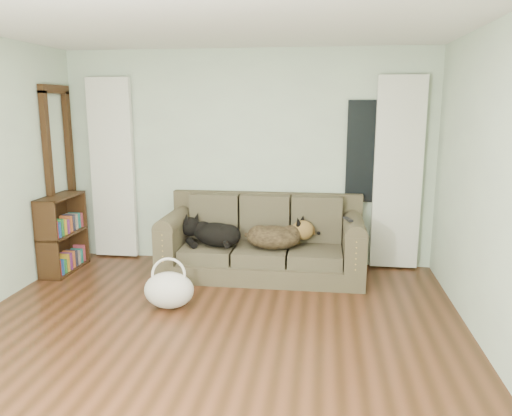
# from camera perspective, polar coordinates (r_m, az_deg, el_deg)

# --- Properties ---
(floor) EXTENTS (5.00, 5.00, 0.00)m
(floor) POSITION_cam_1_polar(r_m,az_deg,el_deg) (4.14, -6.51, -16.36)
(floor) COLOR #351E0E
(floor) RESTS_ON ground
(ceiling) EXTENTS (5.00, 5.00, 0.00)m
(ceiling) POSITION_cam_1_polar(r_m,az_deg,el_deg) (3.71, -7.50, 21.81)
(ceiling) COLOR white
(ceiling) RESTS_ON ground
(wall_back) EXTENTS (4.50, 0.04, 2.60)m
(wall_back) POSITION_cam_1_polar(r_m,az_deg,el_deg) (6.14, -1.07, 5.70)
(wall_back) COLOR #B7D1B1
(wall_back) RESTS_ON ground
(curtain_left) EXTENTS (0.55, 0.08, 2.25)m
(curtain_left) POSITION_cam_1_polar(r_m,az_deg,el_deg) (6.56, -16.06, 4.32)
(curtain_left) COLOR silver
(curtain_left) RESTS_ON ground
(curtain_right) EXTENTS (0.55, 0.08, 2.25)m
(curtain_right) POSITION_cam_1_polar(r_m,az_deg,el_deg) (6.07, 15.90, 3.76)
(curtain_right) COLOR silver
(curtain_right) RESTS_ON ground
(window_pane) EXTENTS (0.50, 0.03, 1.20)m
(window_pane) POSITION_cam_1_polar(r_m,az_deg,el_deg) (6.05, 12.67, 6.28)
(window_pane) COLOR black
(window_pane) RESTS_ON wall_back
(door_casing) EXTENTS (0.07, 0.60, 2.10)m
(door_casing) POSITION_cam_1_polar(r_m,az_deg,el_deg) (6.47, -21.39, 2.97)
(door_casing) COLOR black
(door_casing) RESTS_ON ground
(sofa) EXTENTS (2.30, 0.99, 0.94)m
(sofa) POSITION_cam_1_polar(r_m,az_deg,el_deg) (5.75, 0.71, -3.34)
(sofa) COLOR #443F26
(sofa) RESTS_ON floor
(dog_black_lab) EXTENTS (0.76, 0.72, 0.27)m
(dog_black_lab) POSITION_cam_1_polar(r_m,az_deg,el_deg) (5.79, -4.82, -2.96)
(dog_black_lab) COLOR black
(dog_black_lab) RESTS_ON sofa
(dog_shepherd) EXTENTS (0.65, 0.47, 0.28)m
(dog_shepherd) POSITION_cam_1_polar(r_m,az_deg,el_deg) (5.65, 2.40, -3.20)
(dog_shepherd) COLOR black
(dog_shepherd) RESTS_ON sofa
(tv_remote) EXTENTS (0.10, 0.18, 0.02)m
(tv_remote) POSITION_cam_1_polar(r_m,az_deg,el_deg) (5.48, 10.47, -1.27)
(tv_remote) COLOR black
(tv_remote) RESTS_ON sofa
(tote_bag) EXTENTS (0.56, 0.48, 0.36)m
(tote_bag) POSITION_cam_1_polar(r_m,az_deg,el_deg) (4.99, -9.90, -9.42)
(tote_bag) COLOR beige
(tote_bag) RESTS_ON floor
(bookshelf) EXTENTS (0.31, 0.74, 0.91)m
(bookshelf) POSITION_cam_1_polar(r_m,az_deg,el_deg) (6.29, -21.26, -2.35)
(bookshelf) COLOR black
(bookshelf) RESTS_ON floor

